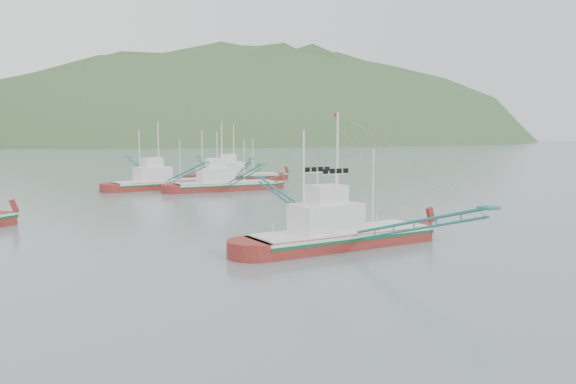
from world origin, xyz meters
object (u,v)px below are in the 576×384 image
bg_boat_right (224,180)px  bg_boat_extra (236,169)px  bg_boat_far (161,179)px  main_boat (339,226)px

bg_boat_right → bg_boat_extra: bearing=63.9°
bg_boat_right → bg_boat_extra: (8.62, 13.97, 0.47)m
bg_boat_right → bg_boat_far: (-6.43, 6.76, 0.01)m
bg_boat_extra → main_boat: bearing=-92.5°
bg_boat_right → bg_boat_extra: 16.42m
bg_boat_right → bg_boat_far: bg_boat_far is taller
bg_boat_extra → bg_boat_far: bearing=-137.9°
main_boat → bg_boat_extra: bg_boat_extra is taller
bg_boat_right → main_boat: bearing=-98.2°
main_boat → bg_boat_right: size_ratio=0.97×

